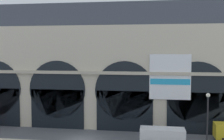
{
  "coord_description": "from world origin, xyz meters",
  "views": [
    {
      "loc": [
        8.7,
        -32.83,
        11.34
      ],
      "look_at": [
        3.11,
        5.0,
        8.57
      ],
      "focal_mm": 44.25,
      "sensor_mm": 36.0,
      "label": 1
    }
  ],
  "objects": [
    {
      "name": "van_mideast",
      "position": [
        9.91,
        -0.65,
        1.25
      ],
      "size": [
        5.2,
        2.48,
        2.2
      ],
      "color": "white",
      "rests_on": "ground"
    },
    {
      "name": "street_lamp_quayside",
      "position": [
        14.41,
        -3.44,
        4.41
      ],
      "size": [
        0.44,
        0.44,
        6.9
      ],
      "color": "black",
      "rests_on": "ground"
    },
    {
      "name": "station_building",
      "position": [
        0.04,
        7.47,
        8.79
      ],
      "size": [
        50.68,
        5.38,
        18.07
      ],
      "color": "beige",
      "rests_on": "ground"
    }
  ]
}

